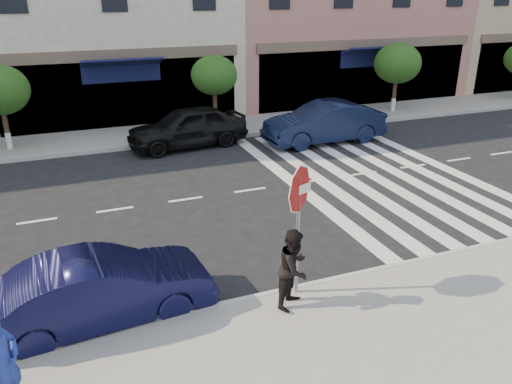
{
  "coord_description": "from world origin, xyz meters",
  "views": [
    {
      "loc": [
        -2.93,
        -9.13,
        5.69
      ],
      "look_at": [
        0.87,
        0.61,
        1.4
      ],
      "focal_mm": 35.0,
      "sensor_mm": 36.0,
      "label": 1
    }
  ],
  "objects_px": {
    "stop_sign": "(299,203)",
    "photographer": "(3,367)",
    "car_far_mid": "(187,127)",
    "car_far_right": "(324,123)",
    "walker": "(294,268)",
    "car_near_mid": "(102,289)"
  },
  "relations": [
    {
      "from": "stop_sign",
      "to": "walker",
      "type": "distance_m",
      "value": 1.21
    },
    {
      "from": "photographer",
      "to": "car_far_mid",
      "type": "height_order",
      "value": "photographer"
    },
    {
      "from": "photographer",
      "to": "walker",
      "type": "bearing_deg",
      "value": -45.53
    },
    {
      "from": "stop_sign",
      "to": "photographer",
      "type": "relative_size",
      "value": 1.61
    },
    {
      "from": "car_far_mid",
      "to": "stop_sign",
      "type": "bearing_deg",
      "value": -10.22
    },
    {
      "from": "car_near_mid",
      "to": "car_far_right",
      "type": "height_order",
      "value": "car_far_right"
    },
    {
      "from": "stop_sign",
      "to": "car_far_mid",
      "type": "relative_size",
      "value": 0.58
    },
    {
      "from": "photographer",
      "to": "walker",
      "type": "relative_size",
      "value": 1.06
    },
    {
      "from": "walker",
      "to": "car_far_mid",
      "type": "distance_m",
      "value": 11.13
    },
    {
      "from": "stop_sign",
      "to": "walker",
      "type": "bearing_deg",
      "value": -141.44
    },
    {
      "from": "stop_sign",
      "to": "car_far_right",
      "type": "bearing_deg",
      "value": 40.4
    },
    {
      "from": "car_far_right",
      "to": "car_far_mid",
      "type": "bearing_deg",
      "value": -106.11
    },
    {
      "from": "car_far_mid",
      "to": "car_far_right",
      "type": "height_order",
      "value": "car_far_right"
    },
    {
      "from": "photographer",
      "to": "stop_sign",
      "type": "bearing_deg",
      "value": -42.38
    },
    {
      "from": "walker",
      "to": "car_far_right",
      "type": "distance_m",
      "value": 11.35
    },
    {
      "from": "car_far_mid",
      "to": "car_far_right",
      "type": "xyz_separation_m",
      "value": [
        5.14,
        -1.4,
        0.01
      ]
    },
    {
      "from": "car_near_mid",
      "to": "stop_sign",
      "type": "bearing_deg",
      "value": -105.75
    },
    {
      "from": "walker",
      "to": "car_far_mid",
      "type": "bearing_deg",
      "value": 46.21
    },
    {
      "from": "walker",
      "to": "stop_sign",
      "type": "bearing_deg",
      "value": 17.05
    },
    {
      "from": "car_near_mid",
      "to": "car_far_right",
      "type": "relative_size",
      "value": 0.84
    },
    {
      "from": "car_near_mid",
      "to": "car_far_right",
      "type": "bearing_deg",
      "value": -51.92
    },
    {
      "from": "photographer",
      "to": "walker",
      "type": "height_order",
      "value": "photographer"
    }
  ]
}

